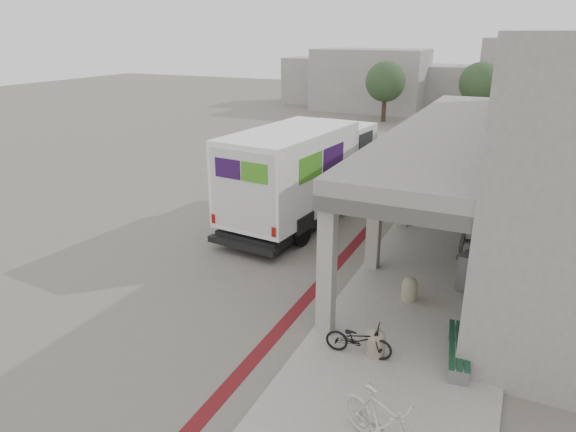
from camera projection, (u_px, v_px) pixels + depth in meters
The scene contains 14 objects.
ground at pixel (303, 264), 16.38m from camera, with size 120.00×120.00×0.00m, color #6B645C.
bike_lane_stripe at pixel (353, 246), 17.68m from camera, with size 0.35×40.00×0.01m, color #5E1217.
sidewalk at pixel (431, 287), 14.76m from camera, with size 4.40×28.00×0.12m, color gray.
transit_building at pixel (557, 151), 16.33m from camera, with size 7.60×17.00×7.00m.
distant_backdrop at pixel (431, 81), 47.17m from camera, with size 28.00×10.00×6.50m.
tree_left at pixel (386, 82), 41.15m from camera, with size 3.20×3.20×4.80m.
tree_mid at pixel (480, 83), 40.06m from camera, with size 3.20×3.20×4.80m.
fedex_truck at pixel (304, 171), 19.57m from camera, with size 3.52×8.89×3.70m.
bench at pixel (459, 348), 11.22m from camera, with size 0.70×2.00×0.46m.
bollard_near at pixel (375, 342), 11.46m from camera, with size 0.44×0.44×0.66m.
bollard_far at pixel (410, 288), 13.86m from camera, with size 0.43×0.43×0.65m.
utility_cabinet at pixel (469, 272), 14.33m from camera, with size 0.48×0.64×1.06m, color gray.
bicycle_black at pixel (359, 339), 11.43m from camera, with size 0.53×1.51×0.80m, color black.
bicycle_cream at pixel (382, 423), 8.73m from camera, with size 0.54×1.91×1.15m, color #BCB6A5.
Camera 1 is at (5.87, -13.69, 6.98)m, focal length 32.00 mm.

